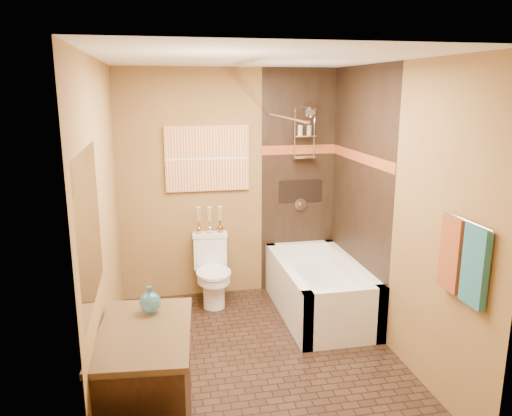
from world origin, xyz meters
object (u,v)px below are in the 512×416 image
object	(u,v)px
sunset_painting	(207,158)
bathtub	(319,293)
toilet	(212,270)
vanity	(146,389)

from	to	relation	value
sunset_painting	bathtub	size ratio (longest dim) A/B	0.60
sunset_painting	toilet	xyz separation A→B (m)	(0.00, -0.25, -1.17)
vanity	sunset_painting	bearing A→B (deg)	79.53
toilet	vanity	size ratio (longest dim) A/B	0.76
vanity	toilet	bearing A→B (deg)	77.78
sunset_painting	bathtub	bearing A→B (deg)	-34.66
sunset_painting	vanity	bearing A→B (deg)	-105.77
sunset_painting	vanity	world-z (taller)	sunset_painting
bathtub	vanity	world-z (taller)	vanity
bathtub	vanity	size ratio (longest dim) A/B	1.53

